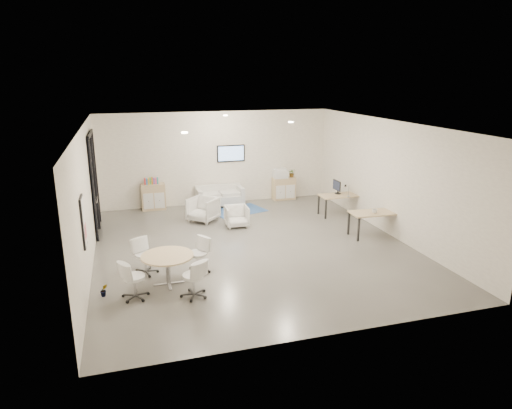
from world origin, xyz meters
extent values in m
cube|color=#5A5852|center=(0.00, 0.00, -0.40)|extent=(8.00, 9.00, 0.80)
cube|color=white|center=(0.00, 0.00, 3.60)|extent=(8.00, 9.00, 0.80)
cube|color=beige|center=(0.00, 4.90, 1.60)|extent=(8.00, 0.80, 3.20)
cube|color=beige|center=(0.00, -4.90, 1.60)|extent=(8.00, 0.80, 3.20)
cube|color=beige|center=(-4.40, 0.00, 1.60)|extent=(0.80, 9.00, 3.20)
cube|color=beige|center=(4.40, 0.00, 1.60)|extent=(0.80, 9.00, 3.20)
cube|color=black|center=(-3.96, 2.50, 1.43)|extent=(0.02, 1.90, 2.85)
cube|color=black|center=(-3.94, 2.50, 2.81)|extent=(0.06, 1.90, 0.08)
cube|color=black|center=(-3.94, 1.59, 1.43)|extent=(0.06, 0.08, 2.85)
cube|color=black|center=(-3.94, 3.41, 1.43)|extent=(0.06, 0.08, 2.85)
cube|color=black|center=(-3.94, 2.65, 1.43)|extent=(0.06, 0.07, 2.85)
cube|color=#B2B2B7|center=(-3.90, 2.05, 1.05)|extent=(0.04, 0.60, 0.05)
cube|color=black|center=(-3.98, -1.60, 1.55)|extent=(0.04, 0.54, 1.04)
cube|color=white|center=(-3.95, -1.60, 1.55)|extent=(0.01, 0.46, 0.96)
cube|color=#CB5667|center=(-3.95, -1.60, 1.35)|extent=(0.01, 0.32, 0.30)
cube|color=black|center=(0.50, 4.46, 1.75)|extent=(0.98, 0.05, 0.58)
cube|color=#90BAF8|center=(0.50, 4.44, 1.75)|extent=(0.90, 0.01, 0.50)
cylinder|color=#FFEAC6|center=(-1.80, -1.00, 3.18)|extent=(0.14, 0.14, 0.03)
cylinder|color=#FFEAC6|center=(1.20, 0.50, 3.18)|extent=(0.14, 0.14, 0.03)
cylinder|color=#FFEAC6|center=(0.00, 3.00, 3.18)|extent=(0.14, 0.14, 0.03)
cube|color=tan|center=(-2.24, 4.27, 0.44)|extent=(0.78, 0.39, 0.88)
cube|color=silver|center=(-2.42, 4.07, 0.35)|extent=(0.33, 0.02, 0.53)
cube|color=silver|center=(-2.06, 4.07, 0.35)|extent=(0.33, 0.02, 0.53)
cube|color=tan|center=(2.41, 4.28, 0.41)|extent=(0.81, 0.38, 0.81)
cube|color=silver|center=(2.22, 4.08, 0.32)|extent=(0.34, 0.02, 0.49)
cube|color=silver|center=(2.60, 4.08, 0.32)|extent=(0.34, 0.02, 0.49)
cube|color=red|center=(-2.48, 4.27, 0.99)|extent=(0.04, 0.14, 0.22)
cube|color=#337FCC|center=(-2.42, 4.27, 0.99)|extent=(0.04, 0.14, 0.22)
cube|color=gold|center=(-2.36, 4.27, 0.99)|extent=(0.04, 0.14, 0.22)
cube|color=#4CB24C|center=(-2.31, 4.27, 0.99)|extent=(0.04, 0.14, 0.22)
cube|color=#CC6619|center=(-2.25, 4.27, 0.99)|extent=(0.04, 0.14, 0.22)
cube|color=purple|center=(-2.19, 4.27, 0.99)|extent=(0.04, 0.14, 0.22)
cube|color=#E54C7F|center=(-2.13, 4.27, 0.99)|extent=(0.04, 0.14, 0.22)
cube|color=teal|center=(-2.07, 4.27, 0.99)|extent=(0.04, 0.14, 0.22)
cube|color=white|center=(2.27, 4.28, 0.95)|extent=(0.49, 0.41, 0.29)
cube|color=white|center=(2.27, 4.28, 1.13)|extent=(0.37, 0.31, 0.06)
cube|color=beige|center=(-0.02, 4.05, 0.25)|extent=(1.61, 0.84, 0.30)
cube|color=beige|center=(-0.02, 4.36, 0.55)|extent=(1.60, 0.22, 0.30)
cube|color=beige|center=(-0.74, 4.05, 0.40)|extent=(0.16, 0.80, 0.60)
cube|color=beige|center=(0.71, 4.05, 0.40)|extent=(0.16, 0.80, 0.60)
cube|color=navy|center=(0.45, 3.30, 0.01)|extent=(1.97, 1.59, 0.01)
imported|color=beige|center=(-0.86, 2.57, 0.41)|extent=(1.09, 1.08, 0.82)
imported|color=beige|center=(0.01, 1.75, 0.34)|extent=(0.69, 0.65, 0.69)
cube|color=tan|center=(3.47, 1.93, 0.66)|extent=(1.30, 0.66, 0.04)
cube|color=black|center=(2.87, 1.65, 0.32)|extent=(0.05, 0.05, 0.64)
cube|color=black|center=(4.07, 1.65, 0.32)|extent=(0.05, 0.05, 0.64)
cube|color=black|center=(2.87, 2.21, 0.32)|extent=(0.05, 0.05, 0.64)
cube|color=black|center=(4.07, 2.21, 0.32)|extent=(0.05, 0.05, 0.64)
cube|color=tan|center=(3.49, -0.15, 0.68)|extent=(1.36, 0.73, 0.04)
cube|color=black|center=(2.87, -0.43, 0.33)|extent=(0.05, 0.05, 0.66)
cube|color=black|center=(4.11, -0.43, 0.33)|extent=(0.05, 0.05, 0.66)
cube|color=black|center=(2.87, 0.14, 0.33)|extent=(0.05, 0.05, 0.66)
cube|color=black|center=(4.11, 0.14, 0.33)|extent=(0.05, 0.05, 0.66)
cylinder|color=black|center=(3.47, 2.08, 0.69)|extent=(0.20, 0.20, 0.02)
cube|color=black|center=(3.47, 2.08, 0.81)|extent=(0.04, 0.03, 0.24)
cube|color=black|center=(3.42, 2.08, 0.96)|extent=(0.03, 0.50, 0.32)
cylinder|color=tan|center=(-2.37, -1.67, 0.66)|extent=(1.12, 1.12, 0.04)
cylinder|color=#B2B2B7|center=(-2.37, -1.67, 0.32)|extent=(0.10, 0.10, 0.64)
cube|color=#B2B2B7|center=(-2.37, -1.67, 0.01)|extent=(0.65, 0.06, 0.03)
cube|color=#B2B2B7|center=(-2.37, -1.67, 0.01)|extent=(0.06, 0.65, 0.03)
imported|color=#3F7F3F|center=(2.72, 4.28, 0.93)|extent=(0.37, 0.38, 0.23)
imported|color=#3F7F3F|center=(-3.70, -1.86, 0.06)|extent=(0.20, 0.29, 0.12)
imported|color=white|center=(3.45, -0.23, 0.76)|extent=(0.14, 0.12, 0.14)
camera|label=1|loc=(-3.11, -10.88, 4.37)|focal=32.00mm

